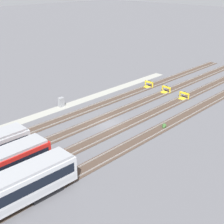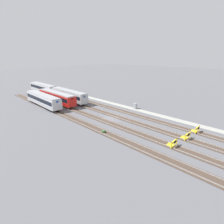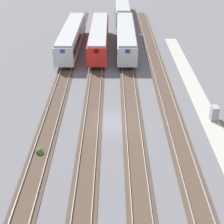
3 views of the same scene
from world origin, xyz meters
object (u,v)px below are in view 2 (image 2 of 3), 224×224
object	(u,v)px
subway_car_front_row_left_inner	(69,95)
weed_clump	(104,132)
bumper_stop_near_inner_track	(186,136)
electrical_cabinet	(135,106)
subway_car_front_row_leftmost	(57,97)
bumper_stop_nearest_track	(196,130)
bumper_stop_middle_track	(172,143)
subway_car_front_row_centre	(43,100)
subway_car_front_row_right_inner	(43,88)

from	to	relation	value
subway_car_front_row_left_inner	weed_clump	distance (m)	28.27
bumper_stop_near_inner_track	electrical_cabinet	size ratio (longest dim) A/B	1.26
subway_car_front_row_left_inner	electrical_cabinet	bearing A→B (deg)	-157.90
subway_car_front_row_leftmost	bumper_stop_nearest_track	size ratio (longest dim) A/B	8.98
bumper_stop_nearest_track	bumper_stop_middle_track	size ratio (longest dim) A/B	1.00
bumper_stop_middle_track	electrical_cabinet	xyz separation A→B (m)	(17.86, -12.97, 0.29)
bumper_stop_nearest_track	weed_clump	distance (m)	18.36
subway_car_front_row_left_inner	bumper_stop_near_inner_track	distance (m)	39.51
bumper_stop_middle_track	subway_car_front_row_centre	bearing A→B (deg)	6.37
subway_car_front_row_left_inner	bumper_stop_nearest_track	xyz separation A→B (m)	(-39.64, -4.27, -1.53)
electrical_cabinet	weed_clump	world-z (taller)	electrical_cabinet
subway_car_front_row_centre	bumper_stop_nearest_track	xyz separation A→B (m)	(-39.64, -13.01, -1.53)
subway_car_front_row_leftmost	bumper_stop_near_inner_track	distance (m)	39.74
subway_car_front_row_right_inner	electrical_cabinet	bearing A→B (deg)	-167.79
bumper_stop_nearest_track	electrical_cabinet	world-z (taller)	electrical_cabinet
bumper_stop_near_inner_track	bumper_stop_nearest_track	bearing A→B (deg)	-92.15
subway_car_front_row_leftmost	bumper_stop_middle_track	bearing A→B (deg)	179.94
subway_car_front_row_left_inner	weed_clump	size ratio (longest dim) A/B	19.60
subway_car_front_row_centre	weed_clump	distance (m)	26.85
subway_car_front_row_leftmost	electrical_cabinet	world-z (taller)	subway_car_front_row_leftmost
bumper_stop_near_inner_track	subway_car_front_row_leftmost	bearing A→B (deg)	6.22
subway_car_front_row_leftmost	subway_car_front_row_left_inner	xyz separation A→B (m)	(-0.00, -4.34, 0.00)
subway_car_front_row_centre	subway_car_front_row_right_inner	distance (m)	20.80
subway_car_front_row_centre	bumper_stop_near_inner_track	world-z (taller)	subway_car_front_row_centre
bumper_stop_near_inner_track	bumper_stop_middle_track	size ratio (longest dim) A/B	1.00
subway_car_front_row_left_inner	subway_car_front_row_right_inner	world-z (taller)	same
bumper_stop_middle_track	bumper_stop_nearest_track	bearing A→B (deg)	-94.25
bumper_stop_near_inner_track	weed_clump	world-z (taller)	bumper_stop_near_inner_track
subway_car_front_row_right_inner	weed_clump	bearing A→B (deg)	169.14
subway_car_front_row_centre	weed_clump	world-z (taller)	subway_car_front_row_centre
subway_car_front_row_leftmost	weed_clump	bearing A→B (deg)	170.46
bumper_stop_middle_track	subway_car_front_row_leftmost	bearing A→B (deg)	-0.06
bumper_stop_nearest_track	bumper_stop_middle_track	distance (m)	8.68
subway_car_front_row_left_inner	bumper_stop_nearest_track	distance (m)	39.90
bumper_stop_near_inner_track	subway_car_front_row_right_inner	bearing A→B (deg)	0.04
subway_car_front_row_left_inner	bumper_stop_near_inner_track	size ratio (longest dim) A/B	8.97
subway_car_front_row_leftmost	bumper_stop_near_inner_track	size ratio (longest dim) A/B	8.96
bumper_stop_middle_track	electrical_cabinet	distance (m)	22.07
electrical_cabinet	weed_clump	xyz separation A→B (m)	(-5.66, 17.43, -0.56)
subway_car_front_row_leftmost	subway_car_front_row_centre	size ratio (longest dim) A/B	1.00
electrical_cabinet	weed_clump	distance (m)	18.33
bumper_stop_middle_track	weed_clump	xyz separation A→B (m)	(12.20, 4.46, -0.27)
bumper_stop_nearest_track	electrical_cabinet	bearing A→B (deg)	-13.12
subway_car_front_row_left_inner	weed_clump	xyz separation A→B (m)	(-26.79, 8.85, -1.80)
weed_clump	electrical_cabinet	bearing A→B (deg)	-72.02
subway_car_front_row_left_inner	bumper_stop_nearest_track	bearing A→B (deg)	-173.85
electrical_cabinet	weed_clump	size ratio (longest dim) A/B	1.74
subway_car_front_row_leftmost	subway_car_front_row_centre	world-z (taller)	same
subway_car_front_row_centre	bumper_stop_nearest_track	world-z (taller)	subway_car_front_row_centre
subway_car_front_row_leftmost	electrical_cabinet	bearing A→B (deg)	-148.55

